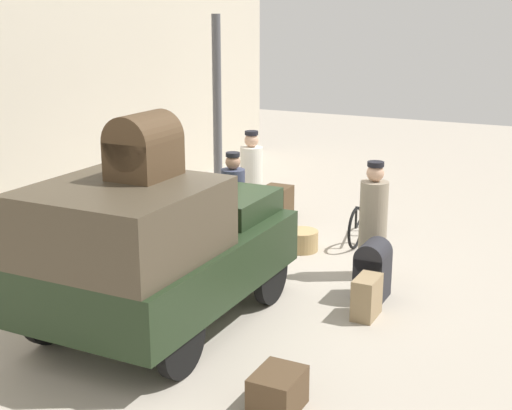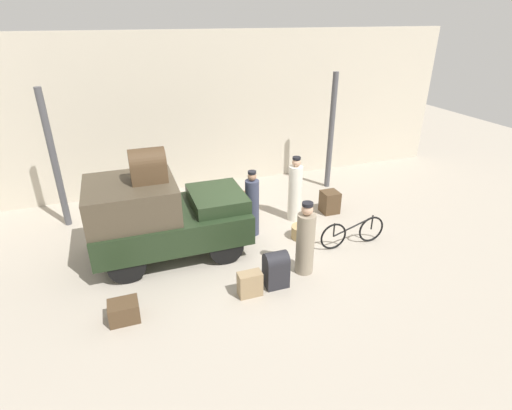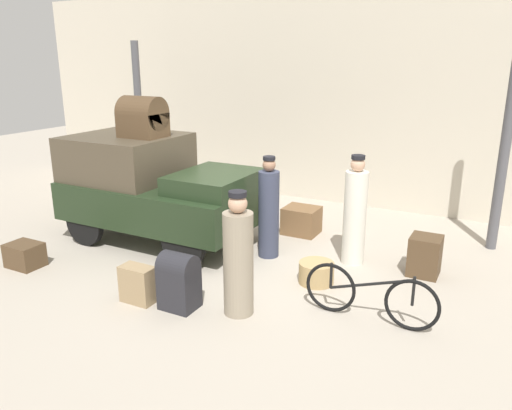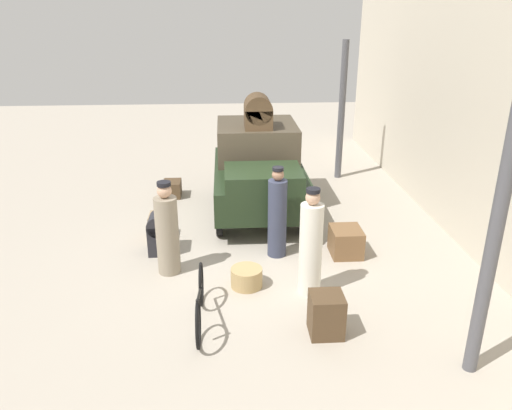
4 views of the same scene
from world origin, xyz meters
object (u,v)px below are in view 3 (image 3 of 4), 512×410
Objects in this scene: trunk_umber_medium at (138,284)px; trunk_on_truck_roof at (143,118)px; bicycle at (370,295)px; porter_with_bicycle at (269,211)px; porter_standing_middle at (355,215)px; suitcase_black_upright at (179,279)px; conductor_in_dark_uniform at (238,259)px; suitcase_small_leather at (301,220)px; truck at (154,185)px; wicker_basket at (316,273)px; suitcase_tan_flat at (25,255)px; trunk_large_brown at (425,256)px.

trunk_umber_medium is 0.70× the size of trunk_on_truck_roof.
trunk_umber_medium is at bearing -161.71° from bicycle.
porter_standing_middle is at bearing 16.01° from porter_with_bicycle.
bicycle is 3.33× the size of trunk_umber_medium.
conductor_in_dark_uniform is at bearing 18.28° from suitcase_black_upright.
suitcase_black_upright reaches higher than suitcase_small_leather.
truck is 4.39× the size of suitcase_black_upright.
porter_with_bicycle is at bearing 105.14° from conductor_in_dark_uniform.
porter_standing_middle is 2.27× the size of suitcase_black_upright.
conductor_in_dark_uniform is 2.24× the size of trunk_on_truck_roof.
suitcase_black_upright reaches higher than wicker_basket.
bicycle is 2.97m from trunk_umber_medium.
truck reaches higher than porter_standing_middle.
suitcase_tan_flat is (-0.98, -1.95, -0.78)m from truck.
trunk_on_truck_roof is at bearing -149.02° from suitcase_small_leather.
trunk_on_truck_roof is at bearing 165.62° from bicycle.
trunk_on_truck_roof reaches higher than trunk_umber_medium.
trunk_on_truck_roof reaches higher than suitcase_small_leather.
trunk_umber_medium is at bearing -129.13° from porter_standing_middle.
bicycle reaches higher than suitcase_small_leather.
bicycle is at bearing -36.02° from wicker_basket.
truck is 6.37× the size of suitcase_tan_flat.
porter_with_bicycle is at bearing 34.34° from suitcase_tan_flat.
truck reaches higher than porter_with_bicycle.
conductor_in_dark_uniform is 2.96m from trunk_large_brown.
porter_standing_middle is at bearing 70.50° from conductor_in_dark_uniform.
truck is at bearing -172.40° from trunk_large_brown.
wicker_basket is 0.29× the size of porter_standing_middle.
truck is 2.15m from porter_with_bicycle.
trunk_on_truck_roof is (-2.79, 1.67, 1.39)m from conductor_in_dark_uniform.
truck is 2.32m from suitcase_tan_flat.
suitcase_tan_flat is at bearing -116.74° from truck.
bicycle is 2.38m from suitcase_black_upright.
trunk_large_brown is at bearing 37.69° from wicker_basket.
suitcase_black_upright is 3.61m from trunk_large_brown.
conductor_in_dark_uniform reaches higher than suitcase_tan_flat.
trunk_large_brown is at bearing 50.73° from conductor_in_dark_uniform.
trunk_large_brown reaches higher than suitcase_small_leather.
trunk_large_brown is (4.49, 0.60, -0.67)m from truck.
porter_with_bicycle is at bearing 83.62° from suitcase_black_upright.
trunk_on_truck_roof is (-4.29, 1.10, 1.78)m from bicycle.
porter_standing_middle reaches higher than conductor_in_dark_uniform.
trunk_umber_medium reaches higher than suitcase_small_leather.
porter_with_bicycle reaches higher than wicker_basket.
porter_standing_middle is at bearing -177.32° from trunk_large_brown.
trunk_large_brown is (1.30, 1.01, 0.14)m from wicker_basket.
suitcase_black_upright is 0.61m from trunk_umber_medium.
trunk_umber_medium is at bearing -138.97° from wicker_basket.
trunk_umber_medium is (-1.87, -1.62, 0.09)m from wicker_basket.
conductor_in_dark_uniform reaches higher than trunk_large_brown.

